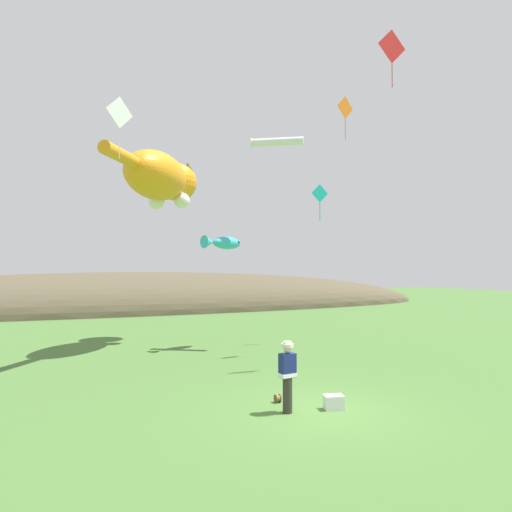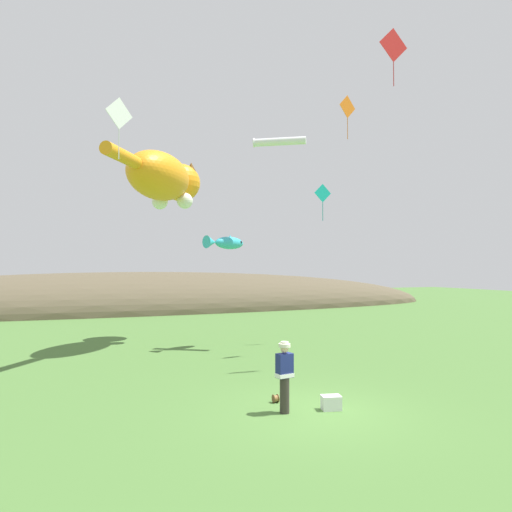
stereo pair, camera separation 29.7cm
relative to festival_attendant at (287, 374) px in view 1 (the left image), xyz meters
name	(u,v)px [view 1 (the left image)]	position (x,y,z in m)	size (l,w,h in m)	color
ground_plane	(318,412)	(0.74, -0.21, -0.95)	(120.00, 120.00, 0.00)	#477033
distant_hill_ridge	(136,309)	(0.74, 31.02, -0.95)	(59.95, 13.10, 6.61)	brown
festival_attendant	(287,374)	(0.00, 0.00, 0.00)	(0.45, 0.32, 1.77)	#332D28
kite_spool	(278,398)	(0.15, 0.89, -0.84)	(0.14, 0.22, 0.22)	olive
picnic_cooler	(334,402)	(1.22, -0.20, -0.77)	(0.55, 0.44, 0.36)	white
kite_giant_cat	(161,179)	(-0.97, 11.31, 6.92)	(5.37, 7.40, 2.58)	orange
kite_fish_windsock	(223,243)	(1.52, 9.53, 3.84)	(2.23, 1.40, 0.67)	#33B2CC
kite_tube_streamer	(276,142)	(3.81, 8.64, 8.52)	(2.28, 1.65, 0.44)	white
kite_diamond_red	(392,47)	(5.97, 3.17, 10.90)	(1.28, 0.05, 2.18)	red
kite_diamond_orange	(345,108)	(5.83, 6.02, 9.52)	(0.95, 0.28, 1.88)	orange
kite_diamond_white	(120,113)	(-3.72, 3.61, 7.25)	(0.83, 0.51, 1.86)	white
kite_diamond_teal	(320,194)	(6.27, 8.90, 6.29)	(0.90, 0.06, 1.80)	#19BFBF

